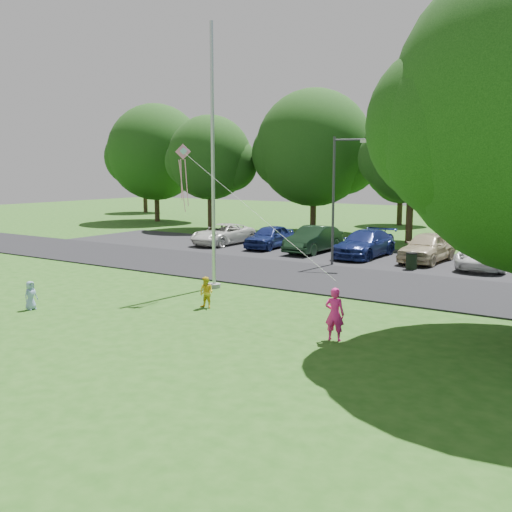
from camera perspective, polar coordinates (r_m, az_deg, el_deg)
The scene contains 12 objects.
ground at distance 16.55m, azimuth -4.97°, elevation -7.49°, with size 120.00×120.00×0.00m, color #225215.
park_road at distance 24.09m, azimuth 8.29°, elevation -2.37°, with size 60.00×6.00×0.06m, color black.
parking_strip at distance 30.04m, azimuth 13.48°, elevation -0.35°, with size 42.00×7.00×0.06m, color black.
flagpole at distance 22.01m, azimuth -4.31°, elevation 7.50°, with size 0.50×0.50×10.00m.
street_lamp at distance 27.35m, azimuth 8.27°, elevation 6.63°, with size 1.68×0.65×6.12m.
trash_can at distance 27.08m, azimuth 15.28°, elevation -0.54°, with size 0.53×0.53×0.84m.
tree_row at distance 37.68m, azimuth 20.63°, elevation 9.78°, with size 64.35×11.94×10.88m.
parked_cars at distance 29.92m, azimuth 13.47°, elevation 1.01°, with size 23.26×5.01×1.48m.
woman at distance 15.58m, azimuth 7.87°, elevation -5.78°, with size 0.53×0.35×1.46m, color #F12085.
child_yellow at distance 19.11m, azimuth -4.99°, elevation -3.65°, with size 0.52×0.40×1.06m, color yellow.
child_blue at distance 20.27m, azimuth -21.61°, elevation -3.68°, with size 0.47×0.31×0.96m, color #88A2D2.
kite at distance 20.37m, azimuth -6.91°, elevation 8.78°, with size 7.16×2.29×3.84m.
Camera 1 is at (9.80, -12.53, 4.58)m, focal length 40.00 mm.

